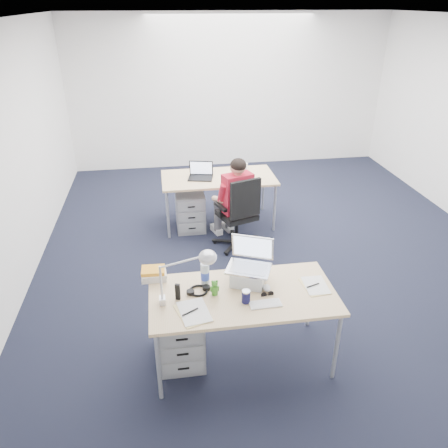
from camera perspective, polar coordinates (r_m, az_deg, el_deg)
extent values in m
plane|color=black|center=(5.84, 6.30, -3.47)|extent=(7.00, 7.00, 0.00)
cube|color=white|center=(8.60, 0.79, 16.75)|extent=(6.00, 0.02, 2.80)
cube|color=white|center=(5.34, -26.07, 7.35)|extent=(0.02, 7.00, 2.80)
cube|color=white|center=(5.03, 8.07, 25.08)|extent=(6.00, 7.00, 0.01)
cube|color=tan|center=(3.79, 2.50, -9.28)|extent=(1.60, 0.80, 0.03)
cylinder|color=#B7BABC|center=(3.72, -8.54, -17.95)|extent=(0.04, 0.04, 0.70)
cylinder|color=#B7BABC|center=(3.96, 14.50, -15.26)|extent=(0.04, 0.04, 0.70)
cylinder|color=#B7BABC|center=(4.25, -8.71, -11.26)|extent=(0.04, 0.04, 0.70)
cylinder|color=#B7BABC|center=(4.46, 11.16, -9.36)|extent=(0.04, 0.04, 0.70)
cube|color=tan|center=(6.23, -0.73, 6.05)|extent=(1.60, 0.80, 0.03)
cylinder|color=#B7BABC|center=(6.01, -7.34, 1.16)|extent=(0.04, 0.04, 0.70)
cylinder|color=#B7BABC|center=(6.20, 6.63, 2.08)|extent=(0.04, 0.04, 0.70)
cylinder|color=#B7BABC|center=(6.64, -7.56, 3.79)|extent=(0.04, 0.04, 0.70)
cylinder|color=#B7BABC|center=(6.82, 5.15, 4.56)|extent=(0.04, 0.04, 0.70)
cylinder|color=black|center=(5.83, 1.65, -0.62)|extent=(0.04, 0.04, 0.39)
cube|color=black|center=(5.73, 1.68, 1.20)|extent=(0.55, 0.55, 0.07)
cube|color=black|center=(5.43, 2.83, 3.29)|extent=(0.41, 0.18, 0.49)
cube|color=red|center=(5.62, 1.77, 4.04)|extent=(0.42, 0.31, 0.52)
sphere|color=tan|center=(5.49, 1.82, 7.49)|extent=(0.20, 0.20, 0.20)
cube|color=gray|center=(4.09, -5.66, -14.16)|extent=(0.40, 0.50, 0.55)
cube|color=gray|center=(6.29, -4.44, 1.79)|extent=(0.40, 0.50, 0.55)
cube|color=white|center=(3.68, 5.43, -10.35)|extent=(0.27, 0.12, 0.01)
ellipsoid|color=white|center=(3.84, 5.61, -8.31)|extent=(0.08, 0.11, 0.04)
cylinder|color=#14143F|center=(3.66, 2.89, -9.43)|extent=(0.08, 0.08, 0.12)
cylinder|color=silver|center=(3.82, -2.50, -6.38)|extent=(0.10, 0.10, 0.25)
cube|color=silver|center=(3.99, -9.15, -6.43)|extent=(0.27, 0.23, 0.10)
cube|color=black|center=(3.70, -6.07, -8.80)|extent=(0.05, 0.04, 0.15)
cube|color=#FAE291|center=(3.58, -4.08, -11.49)|extent=(0.29, 0.36, 0.01)
cube|color=#FAE291|center=(3.95, 11.78, -7.94)|extent=(0.20, 0.28, 0.01)
cylinder|color=white|center=(6.52, 2.82, 7.57)|extent=(0.07, 0.07, 0.09)
cube|color=white|center=(6.28, -3.41, 6.33)|extent=(0.20, 0.27, 0.01)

